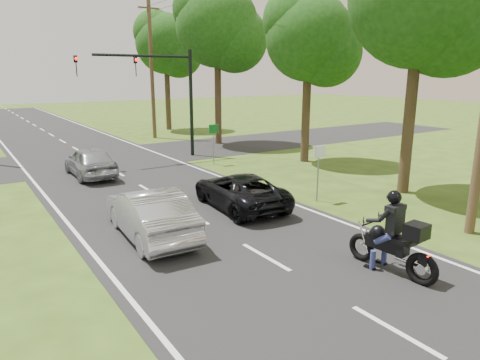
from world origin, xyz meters
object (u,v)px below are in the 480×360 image
(silver_suv, at_px, (90,161))
(sign_white, at_px, (319,160))
(motorcycle_rider, at_px, (394,241))
(silver_sedan, at_px, (150,213))
(utility_pole_far, at_px, (152,68))
(traffic_signal, at_px, (160,84))
(sign_green, at_px, (214,135))
(dark_suv, at_px, (239,190))

(silver_suv, distance_m, sign_white, 10.71)
(motorcycle_rider, xyz_separation_m, silver_sedan, (-3.92, 5.43, -0.08))
(utility_pole_far, bearing_deg, traffic_signal, -109.68)
(utility_pole_far, distance_m, sign_green, 11.63)
(motorcycle_rider, bearing_deg, utility_pole_far, 75.95)
(dark_suv, height_order, sign_green, sign_green)
(silver_sedan, height_order, sign_green, sign_green)
(utility_pole_far, bearing_deg, motorcycle_rider, -99.78)
(dark_suv, height_order, utility_pole_far, utility_pole_far)
(silver_suv, xyz_separation_m, utility_pole_far, (7.48, 10.18, 4.37))
(silver_suv, bearing_deg, silver_sedan, 85.97)
(silver_suv, distance_m, traffic_signal, 6.14)
(silver_sedan, relative_size, utility_pole_far, 0.44)
(utility_pole_far, xyz_separation_m, sign_white, (-1.50, -19.02, -3.49))
(traffic_signal, xyz_separation_m, utility_pole_far, (2.86, 8.00, 0.95))
(utility_pole_far, bearing_deg, sign_white, -94.51)
(traffic_signal, bearing_deg, silver_sedan, -115.62)
(sign_white, relative_size, sign_green, 1.00)
(motorcycle_rider, xyz_separation_m, dark_suv, (-0.14, 6.41, -0.19))
(silver_suv, relative_size, traffic_signal, 0.65)
(silver_suv, height_order, utility_pole_far, utility_pole_far)
(utility_pole_far, relative_size, sign_green, 4.71)
(silver_sedan, distance_m, traffic_signal, 12.63)
(sign_white, bearing_deg, silver_suv, 124.08)
(silver_suv, height_order, sign_green, sign_green)
(sign_white, height_order, sign_green, same)
(sign_green, bearing_deg, silver_suv, 172.28)
(motorcycle_rider, bearing_deg, silver_sedan, 121.52)
(traffic_signal, relative_size, sign_white, 3.00)
(sign_white, bearing_deg, motorcycle_rider, -116.68)
(dark_suv, bearing_deg, traffic_signal, -93.41)
(sign_green, bearing_deg, utility_pole_far, 83.27)
(motorcycle_rider, xyz_separation_m, utility_pole_far, (4.21, 24.41, 4.27))
(silver_suv, bearing_deg, dark_suv, 111.98)
(motorcycle_rider, relative_size, silver_sedan, 0.55)
(sign_green, bearing_deg, traffic_signal, 117.38)
(traffic_signal, bearing_deg, dark_suv, -98.46)
(silver_sedan, xyz_separation_m, utility_pole_far, (8.12, 18.97, 4.35))
(utility_pole_far, bearing_deg, silver_sedan, -113.18)
(traffic_signal, xyz_separation_m, sign_green, (1.56, -3.02, -2.54))
(dark_suv, relative_size, sign_white, 2.08)
(traffic_signal, relative_size, sign_green, 3.00)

